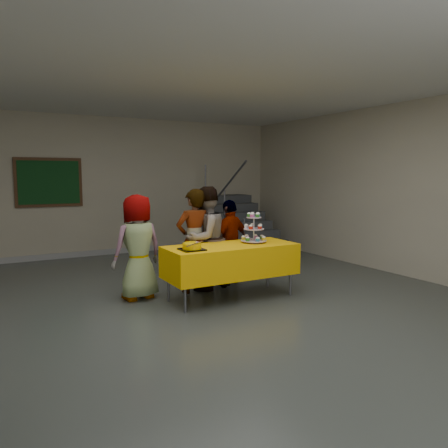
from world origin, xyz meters
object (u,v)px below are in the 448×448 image
at_px(bake_table, 231,260).
at_px(schoolchild_d, 230,242).
at_px(schoolchild_b, 194,241).
at_px(noticeboard, 49,182).
at_px(schoolchild_c, 206,239).
at_px(schoolchild_a, 138,247).
at_px(staircase, 234,229).
at_px(cupcake_stand, 254,230).
at_px(bear_cake, 192,246).

xyz_separation_m(bake_table, schoolchild_d, (0.41, 0.73, 0.13)).
bearing_deg(bake_table, schoolchild_d, 60.58).
relative_size(schoolchild_b, noticeboard, 1.20).
bearing_deg(schoolchild_c, schoolchild_a, -23.03).
bearing_deg(bake_table, staircase, 59.17).
height_order(bake_table, cupcake_stand, cupcake_stand).
distance_m(cupcake_stand, schoolchild_d, 0.73).
bearing_deg(schoolchild_a, schoolchild_b, 165.91).
bearing_deg(schoolchild_b, schoolchild_c, -170.33).
bearing_deg(bake_table, schoolchild_b, 119.25).
bearing_deg(schoolchild_d, schoolchild_a, -16.36).
relative_size(cupcake_stand, bear_cake, 1.24).
bearing_deg(noticeboard, schoolchild_b, -67.47).
distance_m(bake_table, schoolchild_b, 0.68).
height_order(schoolchild_c, schoolchild_d, schoolchild_c).
height_order(bear_cake, schoolchild_d, schoolchild_d).
xyz_separation_m(schoolchild_b, staircase, (2.35, 2.86, -0.29)).
height_order(cupcake_stand, schoolchild_c, schoolchild_c).
distance_m(schoolchild_c, noticeboard, 4.13).
relative_size(schoolchild_d, noticeboard, 1.05).
relative_size(cupcake_stand, schoolchild_d, 0.33).
bearing_deg(schoolchild_b, staircase, -130.59).
distance_m(bear_cake, schoolchild_d, 1.36).
height_order(bake_table, schoolchild_c, schoolchild_c).
relative_size(bear_cake, schoolchild_a, 0.24).
bearing_deg(schoolchild_c, bake_table, 77.20).
relative_size(schoolchild_b, schoolchild_d, 1.14).
bearing_deg(bake_table, schoolchild_a, 152.16).
bearing_deg(staircase, bear_cake, -127.38).
bearing_deg(cupcake_stand, bake_table, -173.72).
bearing_deg(schoolchild_d, schoolchild_b, -7.55).
bearing_deg(schoolchild_d, bear_cake, 17.66).
height_order(schoolchild_a, noticeboard, noticeboard).
distance_m(bake_table, schoolchild_c, 0.65).
relative_size(bake_table, schoolchild_d, 1.38).
bearing_deg(schoolchild_c, noticeboard, -86.79).
distance_m(staircase, noticeboard, 4.13).
bearing_deg(noticeboard, schoolchild_c, -64.47).
xyz_separation_m(schoolchild_c, noticeboard, (-1.75, 3.65, 0.81)).
distance_m(schoolchild_a, schoolchild_d, 1.58).
bearing_deg(bake_table, bear_cake, -170.58).
relative_size(bake_table, schoolchild_b, 1.21).
distance_m(schoolchild_a, schoolchild_b, 0.85).
xyz_separation_m(staircase, noticeboard, (-3.89, 0.84, 1.11)).
xyz_separation_m(bear_cake, schoolchild_d, (1.06, 0.83, -0.15)).
xyz_separation_m(cupcake_stand, noticeboard, (-2.26, 4.21, 0.65)).
xyz_separation_m(bear_cake, schoolchild_b, (0.34, 0.67, -0.05)).
bearing_deg(schoolchild_d, schoolchild_c, -6.70).
bearing_deg(schoolchild_c, bear_cake, 29.68).
bearing_deg(cupcake_stand, schoolchild_c, 132.83).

